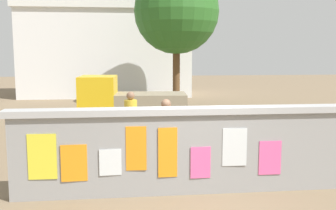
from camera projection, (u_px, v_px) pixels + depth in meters
ground at (155, 121)px, 15.40m from camera, size 60.00×60.00×0.00m
poster_wall at (189, 149)px, 7.41m from camera, size 6.72×0.42×1.63m
auto_rickshaw_truck at (127, 104)px, 13.55m from camera, size 3.70×1.76×1.85m
motorcycle at (229, 145)px, 9.35m from camera, size 1.90×0.56×0.87m
bicycle_near at (262, 132)px, 11.35m from camera, size 1.71×0.44×0.95m
bicycle_far at (72, 142)px, 10.14m from camera, size 1.70×0.44×0.95m
person_walking at (131, 115)px, 10.47m from camera, size 0.41×0.41×1.62m
person_bystander at (166, 127)px, 8.81m from camera, size 0.36×0.36×1.62m
tree_roadside at (176, 12)px, 18.89m from camera, size 4.07×4.07×6.63m
building_background at (107, 49)px, 24.51m from camera, size 10.30×4.78×5.64m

